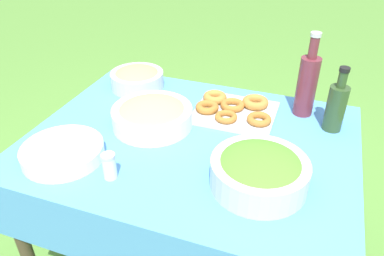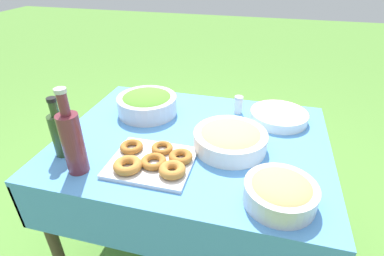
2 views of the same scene
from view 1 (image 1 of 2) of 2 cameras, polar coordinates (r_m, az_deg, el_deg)
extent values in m
cube|color=#4C8CD1|center=(1.40, -0.09, -1.91)|extent=(1.19, 0.92, 0.02)
cube|color=#4C8CD1|center=(1.18, -8.04, -18.74)|extent=(1.19, 0.01, 0.22)
cube|color=#4C8CD1|center=(1.84, 4.76, 2.52)|extent=(1.19, 0.01, 0.22)
cube|color=#4C8CD1|center=(1.73, -18.82, -1.36)|extent=(0.01, 0.92, 0.22)
cube|color=#4C8CD1|center=(1.44, 23.08, -10.36)|extent=(0.01, 0.92, 0.22)
cylinder|color=#473828|center=(1.65, -24.03, -16.49)|extent=(0.05, 0.05, 0.73)
cylinder|color=#473828|center=(2.11, -10.14, -1.68)|extent=(0.05, 0.05, 0.73)
cylinder|color=#473828|center=(1.90, 19.86, -7.84)|extent=(0.05, 0.05, 0.73)
cylinder|color=silver|center=(1.18, 10.18, -6.85)|extent=(0.30, 0.30, 0.09)
ellipsoid|color=#51892D|center=(1.16, 10.34, -5.61)|extent=(0.27, 0.27, 0.07)
cylinder|color=white|center=(1.46, -6.06, 1.69)|extent=(0.31, 0.31, 0.08)
ellipsoid|color=tan|center=(1.45, -6.11, 2.51)|extent=(0.27, 0.27, 0.07)
cube|color=silver|center=(1.55, 6.57, 2.33)|extent=(0.32, 0.27, 0.02)
torus|color=#A36628|center=(1.56, 6.19, 3.48)|extent=(0.11, 0.11, 0.03)
torus|color=#A36628|center=(1.48, 10.19, 1.33)|extent=(0.13, 0.13, 0.03)
torus|color=#B27533|center=(1.60, 3.50, 4.70)|extent=(0.13, 0.13, 0.03)
torus|color=#B27533|center=(1.59, 9.63, 3.90)|extent=(0.14, 0.14, 0.03)
torus|color=#A36628|center=(1.53, 2.36, 3.17)|extent=(0.13, 0.13, 0.03)
torus|color=#A36628|center=(1.48, 5.22, 1.70)|extent=(0.12, 0.12, 0.02)
cylinder|color=white|center=(1.37, -18.94, -4.11)|extent=(0.28, 0.28, 0.01)
cylinder|color=white|center=(1.36, -19.03, -3.70)|extent=(0.28, 0.28, 0.01)
cylinder|color=white|center=(1.35, -19.12, -3.29)|extent=(0.28, 0.28, 0.01)
cylinder|color=white|center=(1.35, -19.21, -2.88)|extent=(0.28, 0.28, 0.01)
cylinder|color=#2D4723|center=(1.50, 21.03, 2.78)|extent=(0.07, 0.07, 0.18)
cylinder|color=#2D4723|center=(1.45, 21.95, 6.88)|extent=(0.03, 0.03, 0.06)
cylinder|color=black|center=(1.44, 22.27, 8.26)|extent=(0.04, 0.04, 0.02)
cylinder|color=maroon|center=(1.56, 17.05, 6.03)|extent=(0.08, 0.08, 0.24)
cylinder|color=maroon|center=(1.50, 18.06, 11.59)|extent=(0.04, 0.04, 0.08)
cylinder|color=#B7B7B7|center=(1.48, 18.39, 13.38)|extent=(0.04, 0.04, 0.02)
cylinder|color=silver|center=(1.76, -8.33, 7.27)|extent=(0.24, 0.24, 0.07)
ellipsoid|color=tan|center=(1.75, -8.40, 7.98)|extent=(0.21, 0.21, 0.07)
cylinder|color=white|center=(1.22, -12.44, -5.91)|extent=(0.04, 0.04, 0.08)
cylinder|color=silver|center=(1.19, -12.69, -4.21)|extent=(0.04, 0.04, 0.01)
camera|label=2|loc=(2.29, 3.10, 31.42)|focal=28.00mm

